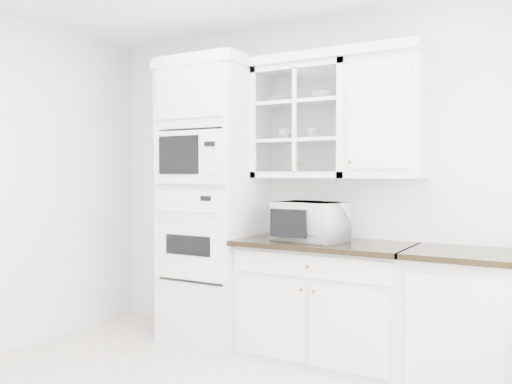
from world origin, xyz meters
The scene contains 12 objects.
room_shell centered at (0.00, 0.43, 1.78)m, with size 4.00×3.50×2.70m.
oven_column centered at (-0.75, 1.42, 1.20)m, with size 0.76×0.68×2.40m.
base_cabinet_run centered at (0.28, 1.45, 0.46)m, with size 1.32×0.67×0.92m.
extra_base_cabinet centered at (1.28, 1.45, 0.46)m, with size 0.72×0.67×0.92m.
upper_cabinet_glass centered at (0.03, 1.58, 1.85)m, with size 0.80×0.33×0.90m.
upper_cabinet_solid centered at (0.71, 1.58, 1.85)m, with size 0.55×0.33×0.90m, color silver.
crown_molding centered at (-0.07, 1.56, 2.33)m, with size 2.14×0.38×0.07m, color white.
countertop_microwave centered at (0.17, 1.42, 1.07)m, with size 0.52×0.43×0.30m, color white.
bowl_a centered at (-0.19, 1.60, 2.03)m, with size 0.20×0.20×0.05m, color white.
bowl_b centered at (0.21, 1.57, 2.04)m, with size 0.20×0.20×0.06m, color white.
cup_a centered at (-0.15, 1.59, 1.75)m, with size 0.11×0.11×0.09m, color white.
cup_b centered at (0.11, 1.57, 1.75)m, with size 0.09×0.09×0.08m, color white.
Camera 1 is at (1.92, -2.36, 1.44)m, focal length 38.00 mm.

